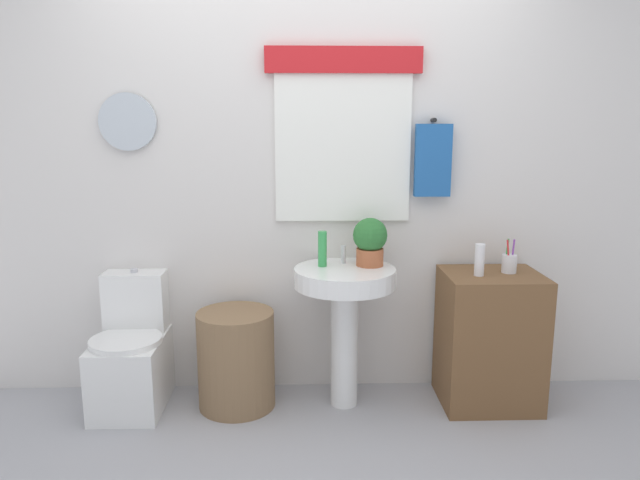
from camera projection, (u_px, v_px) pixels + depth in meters
back_wall at (305, 167)px, 3.32m from camera, size 4.40×0.18×2.60m
toilet at (132, 356)px, 3.23m from camera, size 0.38×0.51×0.75m
laundry_hamper at (236, 359)px, 3.22m from camera, size 0.42×0.42×0.54m
pedestal_sink at (345, 301)px, 3.17m from camera, size 0.55×0.55×0.79m
faucet at (343, 254)px, 3.25m from camera, size 0.03×0.03×0.10m
wooden_cabinet at (489, 339)px, 3.24m from camera, size 0.52×0.44×0.75m
soap_bottle at (322, 249)px, 3.16m from camera, size 0.05×0.05×0.19m
potted_plant at (370, 240)px, 3.17m from camera, size 0.19×0.19×0.26m
lotion_bottle at (480, 260)px, 3.11m from camera, size 0.05×0.05×0.17m
toothbrush_cup at (509, 263)px, 3.18m from camera, size 0.08×0.08×0.19m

